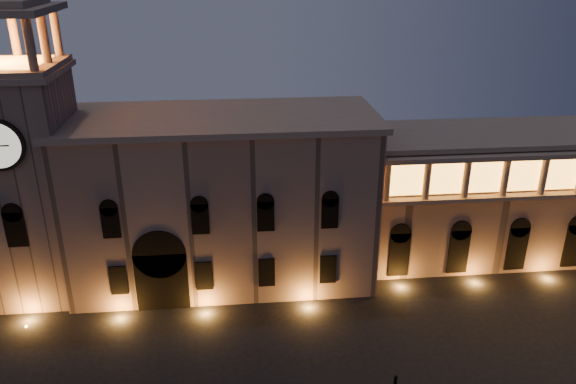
{
  "coord_description": "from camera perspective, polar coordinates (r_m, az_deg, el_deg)",
  "views": [
    {
      "loc": [
        -0.63,
        -30.85,
        31.71
      ],
      "look_at": [
        4.08,
        16.0,
        11.82
      ],
      "focal_mm": 35.0,
      "sensor_mm": 36.0,
      "label": 1
    }
  ],
  "objects": [
    {
      "name": "government_building",
      "position": [
        57.57,
        -6.7,
        -0.75
      ],
      "size": [
        30.8,
        12.8,
        17.6
      ],
      "color": "#896A59",
      "rests_on": "ground"
    },
    {
      "name": "colonnade_wing",
      "position": [
        68.25,
        23.29,
        0.02
      ],
      "size": [
        40.6,
        11.5,
        14.5
      ],
      "color": "#846554",
      "rests_on": "ground"
    },
    {
      "name": "clock_tower",
      "position": [
        58.74,
        -25.15,
        1.56
      ],
      "size": [
        9.8,
        9.8,
        32.4
      ],
      "color": "#896A59",
      "rests_on": "ground"
    }
  ]
}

